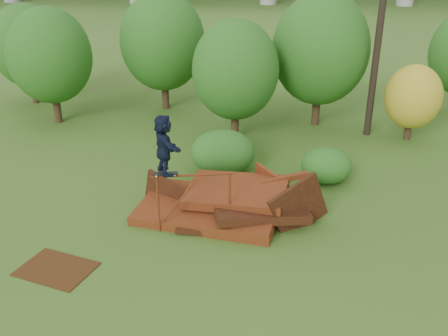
{
  "coord_description": "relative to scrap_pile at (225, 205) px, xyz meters",
  "views": [
    {
      "loc": [
        0.35,
        -10.88,
        7.41
      ],
      "look_at": [
        -0.8,
        2.0,
        1.6
      ],
      "focal_mm": 40.0,
      "sensor_mm": 36.0,
      "label": 1
    }
  ],
  "objects": [
    {
      "name": "tree_6",
      "position": [
        -10.68,
        10.77,
        2.52
      ],
      "size": [
        3.51,
        3.51,
        4.9
      ],
      "color": "black",
      "rests_on": "ground"
    },
    {
      "name": "tree_2",
      "position": [
        -0.17,
        6.49,
        2.52
      ],
      "size": [
        3.45,
        3.45,
        4.87
      ],
      "color": "black",
      "rests_on": "ground"
    },
    {
      "name": "skater",
      "position": [
        -1.53,
        -1.01,
        2.26
      ],
      "size": [
        1.16,
        1.56,
        1.64
      ],
      "primitive_type": "imported",
      "rotation": [
        0.0,
        0.0,
        2.07
      ],
      "color": "black",
      "rests_on": "skateboard"
    },
    {
      "name": "shrub_right",
      "position": [
        3.19,
        2.63,
        0.25
      ],
      "size": [
        1.7,
        1.56,
        1.21
      ],
      "primitive_type": "ellipsoid",
      "color": "#1E4512",
      "rests_on": "ground"
    },
    {
      "name": "scrap_pile",
      "position": [
        0.0,
        0.0,
        0.0
      ],
      "size": [
        5.77,
        3.27,
        1.99
      ],
      "color": "#4D1E0D",
      "rests_on": "ground"
    },
    {
      "name": "ground",
      "position": [
        0.77,
        -2.1,
        -0.36
      ],
      "size": [
        240.0,
        240.0,
        0.0
      ],
      "primitive_type": "plane",
      "color": "#2D5116",
      "rests_on": "ground"
    },
    {
      "name": "skateboard",
      "position": [
        -1.53,
        -1.01,
        1.43
      ],
      "size": [
        0.7,
        0.31,
        0.07
      ],
      "rotation": [
        0.0,
        0.0,
        0.2
      ],
      "color": "black",
      "rests_on": "grind_rail"
    },
    {
      "name": "shrub_left",
      "position": [
        -0.35,
        3.05,
        0.42
      ],
      "size": [
        2.25,
        2.08,
        1.56
      ],
      "primitive_type": "ellipsoid",
      "color": "#1E4512",
      "rests_on": "ground"
    },
    {
      "name": "tree_0",
      "position": [
        -8.33,
        7.9,
        2.66
      ],
      "size": [
        3.62,
        3.62,
        5.1
      ],
      "color": "black",
      "rests_on": "ground"
    },
    {
      "name": "flat_plate",
      "position": [
        -3.97,
        -3.08,
        -0.34
      ],
      "size": [
        2.08,
        1.74,
        0.03
      ],
      "primitive_type": "cube",
      "rotation": [
        0.0,
        0.0,
        -0.3
      ],
      "color": "#3D220D",
      "rests_on": "ground"
    },
    {
      "name": "tree_3",
      "position": [
        3.3,
        8.64,
        2.99
      ],
      "size": [
        4.12,
        4.12,
        5.72
      ],
      "color": "black",
      "rests_on": "ground"
    },
    {
      "name": "grind_rail",
      "position": [
        -0.8,
        -0.86,
        0.86
      ],
      "size": [
        2.25,
        0.52,
        1.73
      ],
      "color": "#63230F",
      "rests_on": "ground"
    },
    {
      "name": "tree_1",
      "position": [
        -3.86,
        10.4,
        2.89
      ],
      "size": [
        3.98,
        3.98,
        5.54
      ],
      "color": "black",
      "rests_on": "ground"
    },
    {
      "name": "tree_4",
      "position": [
        6.97,
        7.07,
        1.46
      ],
      "size": [
        2.26,
        2.26,
        3.12
      ],
      "color": "black",
      "rests_on": "ground"
    }
  ]
}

